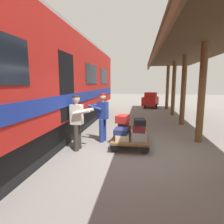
% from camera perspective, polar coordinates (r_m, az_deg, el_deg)
% --- Properties ---
extents(ground_plane, '(60.00, 60.00, 0.00)m').
position_cam_1_polar(ground_plane, '(5.77, 8.82, -12.25)').
color(ground_plane, slate).
extents(platform_canopy, '(3.20, 20.69, 3.56)m').
position_cam_1_polar(platform_canopy, '(5.87, 30.35, 19.32)').
color(platform_canopy, brown).
rests_on(platform_canopy, ground_plane).
extents(train_car, '(3.02, 16.23, 4.00)m').
position_cam_1_polar(train_car, '(6.53, -25.87, 7.91)').
color(train_car, '#B21E19').
rests_on(train_car, ground_plane).
extents(luggage_cart, '(1.18, 1.90, 0.33)m').
position_cam_1_polar(luggage_cart, '(6.39, 5.79, -7.44)').
color(luggage_cart, brown).
rests_on(luggage_cart, ground_plane).
extents(suitcase_gray_aluminum, '(0.51, 0.50, 0.28)m').
position_cam_1_polar(suitcase_gray_aluminum, '(5.83, 8.09, -7.17)').
color(suitcase_gray_aluminum, '#9EA0A5').
rests_on(suitcase_gray_aluminum, luggage_cart).
extents(suitcase_brown_leather, '(0.49, 0.58, 0.26)m').
position_cam_1_polar(suitcase_brown_leather, '(6.86, 3.89, -4.72)').
color(suitcase_brown_leather, brown).
rests_on(suitcase_brown_leather, luggage_cart).
extents(suitcase_teal_softside, '(0.49, 0.66, 0.21)m').
position_cam_1_polar(suitcase_teal_softside, '(6.84, 8.21, -5.07)').
color(suitcase_teal_softside, '#1E666B').
rests_on(suitcase_teal_softside, luggage_cart).
extents(suitcase_cream_canvas, '(0.46, 0.62, 0.18)m').
position_cam_1_polar(suitcase_cream_canvas, '(5.87, 3.00, -7.46)').
color(suitcase_cream_canvas, beige).
rests_on(suitcase_cream_canvas, luggage_cart).
extents(suitcase_slate_roller, '(0.45, 0.57, 0.24)m').
position_cam_1_polar(suitcase_slate_roller, '(6.36, 3.48, -5.91)').
color(suitcase_slate_roller, '#4C515B').
rests_on(suitcase_slate_roller, luggage_cart).
extents(suitcase_yellow_case, '(0.50, 0.56, 0.22)m').
position_cam_1_polar(suitcase_yellow_case, '(6.34, 8.15, -6.15)').
color(suitcase_yellow_case, gold).
rests_on(suitcase_yellow_case, luggage_cart).
extents(suitcase_burgundy_valise, '(0.35, 0.40, 0.19)m').
position_cam_1_polar(suitcase_burgundy_valise, '(6.29, 3.53, -4.02)').
color(suitcase_burgundy_valise, maroon).
rests_on(suitcase_burgundy_valise, suitcase_slate_roller).
extents(suitcase_maroon_trunk, '(0.39, 0.44, 0.21)m').
position_cam_1_polar(suitcase_maroon_trunk, '(5.74, 8.35, -4.88)').
color(suitcase_maroon_trunk, maroon).
rests_on(suitcase_maroon_trunk, suitcase_gray_aluminum).
extents(suitcase_navy_fabric, '(0.43, 0.56, 0.16)m').
position_cam_1_polar(suitcase_navy_fabric, '(5.83, 2.83, -5.81)').
color(suitcase_navy_fabric, navy).
rests_on(suitcase_navy_fabric, suitcase_cream_canvas).
extents(suitcase_black_hardshell, '(0.37, 0.47, 0.17)m').
position_cam_1_polar(suitcase_black_hardshell, '(5.69, 8.46, -2.99)').
color(suitcase_black_hardshell, black).
rests_on(suitcase_black_hardshell, suitcase_maroon_trunk).
extents(suitcase_red_plastic, '(0.45, 0.60, 0.24)m').
position_cam_1_polar(suitcase_red_plastic, '(6.24, 3.24, -2.07)').
color(suitcase_red_plastic, '#AD231E').
rests_on(suitcase_red_plastic, suitcase_burgundy_valise).
extents(suitcase_olive_duffel, '(0.37, 0.41, 0.22)m').
position_cam_1_polar(suitcase_olive_duffel, '(6.25, 8.07, -4.29)').
color(suitcase_olive_duffel, brown).
rests_on(suitcase_olive_duffel, suitcase_yellow_case).
extents(porter_in_overalls, '(0.73, 0.55, 1.70)m').
position_cam_1_polar(porter_in_overalls, '(6.57, -3.02, -1.17)').
color(porter_in_overalls, navy).
rests_on(porter_in_overalls, ground_plane).
extents(porter_by_door, '(0.69, 0.46, 1.70)m').
position_cam_1_polar(porter_by_door, '(5.81, -10.50, -2.64)').
color(porter_by_door, '#332D28').
rests_on(porter_by_door, ground_plane).
extents(baggage_tug, '(1.50, 1.92, 1.30)m').
position_cam_1_polar(baggage_tug, '(15.97, 11.63, 3.51)').
color(baggage_tug, '#B21E19').
rests_on(baggage_tug, ground_plane).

